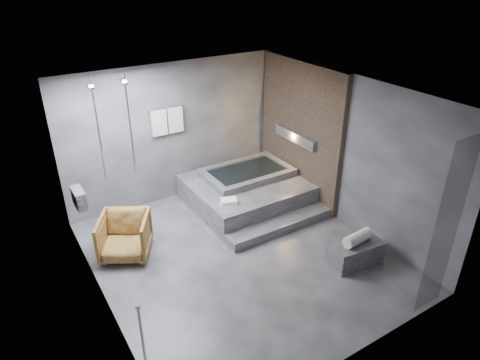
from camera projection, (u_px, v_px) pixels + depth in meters
room at (253, 153)px, 6.85m from camera, size 5.00×5.04×2.82m
tub_deck at (246, 192)px, 8.75m from camera, size 2.20×2.00×0.50m
tub_step at (280, 225)px, 7.94m from camera, size 2.20×0.36×0.18m
concrete_bench at (355, 252)px, 7.04m from camera, size 0.91×0.57×0.39m
driftwood_chair at (125, 236)px, 7.15m from camera, size 1.09×1.10×0.74m
rolled_towel at (358, 238)px, 6.91m from camera, size 0.55×0.24×0.19m
deck_towel at (229, 201)px, 7.84m from camera, size 0.35×0.30×0.08m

